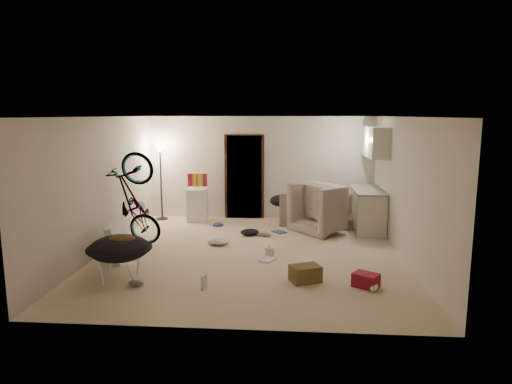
# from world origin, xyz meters

# --- Properties ---
(floor) EXTENTS (5.50, 6.00, 0.02)m
(floor) POSITION_xyz_m (0.00, 0.00, -0.01)
(floor) COLOR beige
(floor) RESTS_ON ground
(ceiling) EXTENTS (5.50, 6.00, 0.02)m
(ceiling) POSITION_xyz_m (0.00, 0.00, 2.51)
(ceiling) COLOR white
(ceiling) RESTS_ON wall_back
(wall_back) EXTENTS (5.50, 0.02, 2.50)m
(wall_back) POSITION_xyz_m (0.00, 3.01, 1.25)
(wall_back) COLOR silver
(wall_back) RESTS_ON floor
(wall_front) EXTENTS (5.50, 0.02, 2.50)m
(wall_front) POSITION_xyz_m (0.00, -3.01, 1.25)
(wall_front) COLOR silver
(wall_front) RESTS_ON floor
(wall_left) EXTENTS (0.02, 6.00, 2.50)m
(wall_left) POSITION_xyz_m (-2.76, 0.00, 1.25)
(wall_left) COLOR silver
(wall_left) RESTS_ON floor
(wall_right) EXTENTS (0.02, 6.00, 2.50)m
(wall_right) POSITION_xyz_m (2.76, 0.00, 1.25)
(wall_right) COLOR silver
(wall_right) RESTS_ON floor
(doorway) EXTENTS (0.85, 0.10, 2.04)m
(doorway) POSITION_xyz_m (-0.40, 2.97, 1.02)
(doorway) COLOR black
(doorway) RESTS_ON floor
(door_trim) EXTENTS (0.97, 0.04, 2.10)m
(door_trim) POSITION_xyz_m (-0.40, 2.94, 1.02)
(door_trim) COLOR #341B12
(door_trim) RESTS_ON floor
(floor_lamp) EXTENTS (0.28, 0.28, 1.81)m
(floor_lamp) POSITION_xyz_m (-2.40, 2.65, 1.31)
(floor_lamp) COLOR black
(floor_lamp) RESTS_ON floor
(kitchen_counter) EXTENTS (0.60, 1.50, 0.88)m
(kitchen_counter) POSITION_xyz_m (2.43, 2.00, 0.44)
(kitchen_counter) COLOR beige
(kitchen_counter) RESTS_ON floor
(counter_top) EXTENTS (0.64, 1.54, 0.04)m
(counter_top) POSITION_xyz_m (2.43, 2.00, 0.90)
(counter_top) COLOR gray
(counter_top) RESTS_ON kitchen_counter
(kitchen_uppers) EXTENTS (0.38, 1.40, 0.65)m
(kitchen_uppers) POSITION_xyz_m (2.56, 2.00, 1.95)
(kitchen_uppers) COLOR beige
(kitchen_uppers) RESTS_ON wall_right
(sofa) EXTENTS (1.99, 0.84, 0.57)m
(sofa) POSITION_xyz_m (1.48, 2.45, 0.29)
(sofa) COLOR #3D453D
(sofa) RESTS_ON floor
(armchair) EXTENTS (1.56, 1.59, 0.78)m
(armchair) POSITION_xyz_m (1.63, 1.94, 0.39)
(armchair) COLOR #3D453D
(armchair) RESTS_ON floor
(bicycle) EXTENTS (1.98, 1.07, 1.09)m
(bicycle) POSITION_xyz_m (-2.30, 0.38, 0.50)
(bicycle) COLOR black
(bicycle) RESTS_ON floor
(book_asset) EXTENTS (0.25, 0.22, 0.02)m
(book_asset) POSITION_xyz_m (-0.55, -1.83, 0.01)
(book_asset) COLOR maroon
(book_asset) RESTS_ON floor
(mini_fridge) EXTENTS (0.48, 0.48, 0.79)m
(mini_fridge) POSITION_xyz_m (-1.49, 2.55, 0.39)
(mini_fridge) COLOR white
(mini_fridge) RESTS_ON floor
(snack_box_0) EXTENTS (0.10, 0.07, 0.30)m
(snack_box_0) POSITION_xyz_m (-1.66, 2.55, 1.00)
(snack_box_0) COLOR maroon
(snack_box_0) RESTS_ON mini_fridge
(snack_box_1) EXTENTS (0.11, 0.09, 0.30)m
(snack_box_1) POSITION_xyz_m (-1.54, 2.55, 1.00)
(snack_box_1) COLOR #B57116
(snack_box_1) RESTS_ON mini_fridge
(snack_box_2) EXTENTS (0.10, 0.07, 0.30)m
(snack_box_2) POSITION_xyz_m (-1.42, 2.55, 1.00)
(snack_box_2) COLOR gold
(snack_box_2) RESTS_ON mini_fridge
(snack_box_3) EXTENTS (0.10, 0.07, 0.30)m
(snack_box_3) POSITION_xyz_m (-1.30, 2.55, 1.00)
(snack_box_3) COLOR maroon
(snack_box_3) RESTS_ON mini_fridge
(saucer_chair) EXTENTS (0.99, 0.99, 0.70)m
(saucer_chair) POSITION_xyz_m (-1.89, -1.49, 0.42)
(saucer_chair) COLOR silver
(saucer_chair) RESTS_ON floor
(hoodie) EXTENTS (0.57, 0.51, 0.22)m
(hoodie) POSITION_xyz_m (-1.84, -1.52, 0.62)
(hoodie) COLOR #4C321A
(hoodie) RESTS_ON saucer_chair
(sofa_drape) EXTENTS (0.61, 0.52, 0.28)m
(sofa_drape) POSITION_xyz_m (0.53, 2.45, 0.54)
(sofa_drape) COLOR black
(sofa_drape) RESTS_ON sofa
(tv_box) EXTENTS (0.38, 1.04, 0.68)m
(tv_box) POSITION_xyz_m (-2.30, -0.43, 0.34)
(tv_box) COLOR silver
(tv_box) RESTS_ON floor
(drink_case_a) EXTENTS (0.53, 0.47, 0.25)m
(drink_case_a) POSITION_xyz_m (0.97, -1.34, 0.13)
(drink_case_a) COLOR brown
(drink_case_a) RESTS_ON floor
(drink_case_b) EXTENTS (0.44, 0.42, 0.21)m
(drink_case_b) POSITION_xyz_m (1.86, -1.49, 0.10)
(drink_case_b) COLOR maroon
(drink_case_b) RESTS_ON floor
(juicer) EXTENTS (0.17, 0.17, 0.24)m
(juicer) POSITION_xyz_m (0.36, -0.11, 0.10)
(juicer) COLOR beige
(juicer) RESTS_ON floor
(newspaper) EXTENTS (0.68, 0.63, 0.01)m
(newspaper) POSITION_xyz_m (-0.79, 2.05, 0.00)
(newspaper) COLOR beige
(newspaper) RESTS_ON floor
(book_blue) EXTENTS (0.35, 0.35, 0.03)m
(book_blue) POSITION_xyz_m (0.50, 1.58, 0.01)
(book_blue) COLOR #294594
(book_blue) RESTS_ON floor
(book_white) EXTENTS (0.32, 0.36, 0.03)m
(book_white) POSITION_xyz_m (0.33, -0.36, 0.01)
(book_white) COLOR silver
(book_white) RESTS_ON floor
(shoe_0) EXTENTS (0.28, 0.17, 0.10)m
(shoe_0) POSITION_xyz_m (-0.91, 2.01, 0.05)
(shoe_0) COLOR #294594
(shoe_0) RESTS_ON floor
(shoe_1) EXTENTS (0.31, 0.25, 0.11)m
(shoe_1) POSITION_xyz_m (0.21, 1.22, 0.05)
(shoe_1) COLOR slate
(shoe_1) RESTS_ON floor
(shoe_3) EXTENTS (0.25, 0.12, 0.09)m
(shoe_3) POSITION_xyz_m (-1.57, -1.73, 0.05)
(shoe_3) COLOR slate
(shoe_3) RESTS_ON floor
(shoe_4) EXTENTS (0.20, 0.28, 0.10)m
(shoe_4) POSITION_xyz_m (1.96, -1.64, 0.05)
(shoe_4) COLOR white
(shoe_4) RESTS_ON floor
(clothes_lump_b) EXTENTS (0.51, 0.48, 0.12)m
(clothes_lump_b) POSITION_xyz_m (-0.12, 1.33, 0.06)
(clothes_lump_b) COLOR black
(clothes_lump_b) RESTS_ON floor
(clothes_lump_c) EXTENTS (0.58, 0.55, 0.14)m
(clothes_lump_c) POSITION_xyz_m (-0.69, 0.59, 0.07)
(clothes_lump_c) COLOR silver
(clothes_lump_c) RESTS_ON floor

